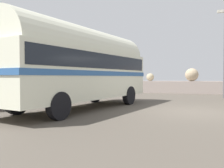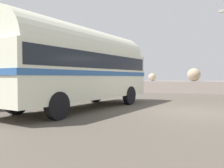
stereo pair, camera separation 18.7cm
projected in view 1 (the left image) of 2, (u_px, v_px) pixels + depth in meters
ground at (190, 112)px, 9.77m from camera, size 32.00×26.00×0.02m
breakwater at (188, 85)px, 20.98m from camera, size 31.36×2.41×2.47m
vintage_coach at (82, 64)px, 10.59m from camera, size 4.39×8.91×3.70m
second_coach at (24, 67)px, 13.37m from camera, size 3.79×8.86×3.70m
lamp_post at (224, 47)px, 16.06m from camera, size 0.49×0.86×6.25m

